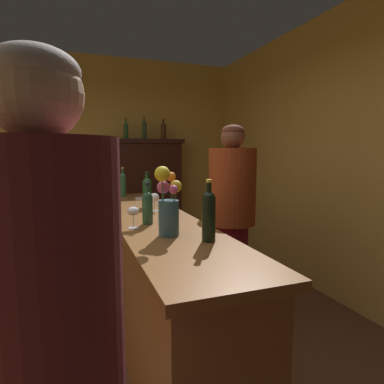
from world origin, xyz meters
name	(u,v)px	position (x,y,z in m)	size (l,w,h in m)	color
floor	(65,384)	(0.00, 0.00, 0.00)	(7.61, 7.61, 0.00)	brown
wall_back	(64,155)	(0.00, 2.99, 1.42)	(5.13, 0.12, 2.84)	gold
wall_right	(379,158)	(2.57, 0.00, 1.42)	(0.12, 5.97, 2.84)	gold
bar_counter	(153,279)	(0.65, 0.30, 0.50)	(0.58, 2.81, 0.98)	brown
display_cabinet	(146,192)	(1.13, 2.72, 0.86)	(1.11, 0.36, 1.65)	#351710
wine_bottle_chardonnay	(147,206)	(0.57, 0.07, 1.11)	(0.07, 0.07, 0.28)	#22452A
wine_bottle_malbec	(147,191)	(0.71, 0.74, 1.13)	(0.08, 0.08, 0.31)	#183C1D
wine_bottle_syrah	(209,214)	(0.79, -0.47, 1.14)	(0.07, 0.07, 0.34)	black
wine_bottle_rose	(123,183)	(0.62, 1.52, 1.12)	(0.07, 0.07, 0.32)	#275231
wine_glass_front	(133,212)	(0.46, -0.02, 1.09)	(0.07, 0.07, 0.14)	white
wine_glass_mid	(154,198)	(0.72, 0.52, 1.09)	(0.08, 0.08, 0.15)	white
flower_arrangement	(168,205)	(0.61, -0.28, 1.17)	(0.16, 0.14, 0.41)	#2F5569
cheese_plate	(142,198)	(0.77, 1.25, 0.99)	(0.15, 0.15, 0.01)	white
display_bottle_left	(126,130)	(0.85, 2.72, 1.78)	(0.07, 0.07, 0.30)	#27512B
display_bottle_midleft	(144,129)	(1.12, 2.72, 1.80)	(0.06, 0.06, 0.33)	#2D472C
display_bottle_center	(163,130)	(1.41, 2.72, 1.79)	(0.08, 0.08, 0.32)	#4B2D16
patron_by_cabinet	(46,215)	(-0.13, 1.02, 0.92)	(0.36, 0.36, 1.66)	#353232
patron_tall	(52,381)	(0.03, -1.29, 0.94)	(0.34, 0.34, 1.69)	#ACB09A
bartender	(232,216)	(1.37, 0.39, 0.92)	(0.40, 0.40, 1.69)	maroon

